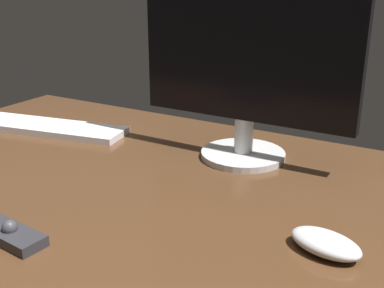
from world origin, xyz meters
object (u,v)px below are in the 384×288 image
object	(u,v)px
monitor	(247,53)
computer_mouse	(326,243)
keyboard	(47,127)
media_remote	(2,230)

from	to	relation	value
monitor	computer_mouse	bearing A→B (deg)	-47.48
monitor	keyboard	world-z (taller)	monitor
computer_mouse	media_remote	bearing A→B (deg)	-142.07
keyboard	computer_mouse	size ratio (longest dim) A/B	3.86
keyboard	media_remote	distance (cm)	55.10
keyboard	media_remote	xyz separation A→B (cm)	(34.32, -43.10, 0.15)
monitor	computer_mouse	xyz separation A→B (cm)	(27.00, -29.86, -22.30)
computer_mouse	monitor	bearing A→B (deg)	145.61
monitor	computer_mouse	size ratio (longest dim) A/B	4.33
media_remote	keyboard	bearing A→B (deg)	134.23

